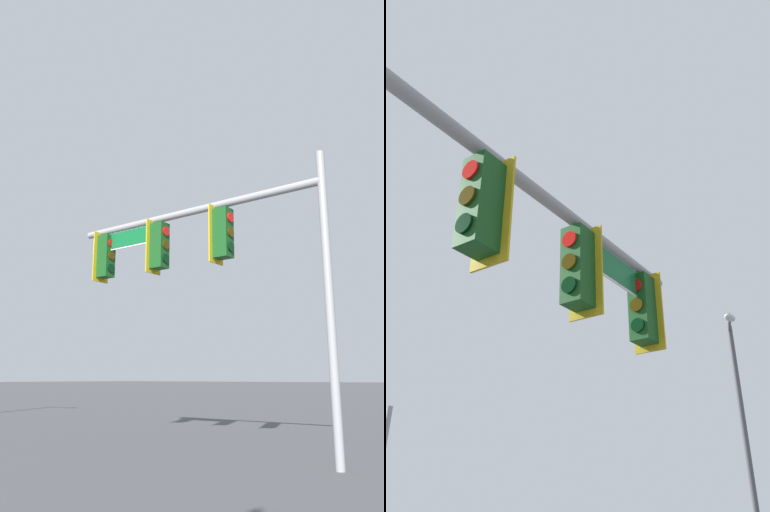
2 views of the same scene
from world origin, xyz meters
The scene contains 1 object.
signal_pole_near centered at (-2.49, -8.42, 4.45)m, with size 6.60×0.72×5.86m.
Camera 1 is at (-9.49, 0.00, 1.53)m, focal length 35.00 mm.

